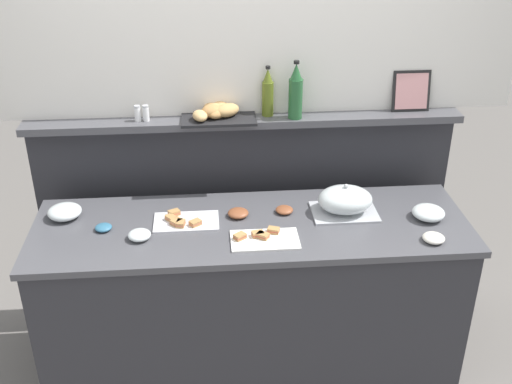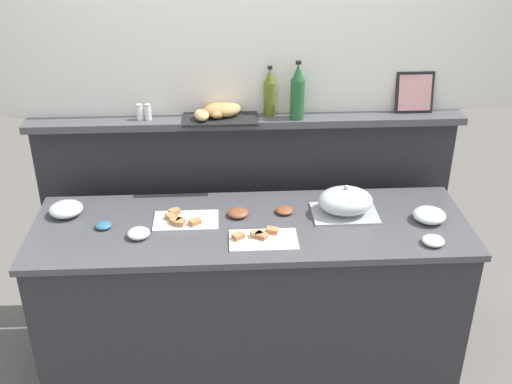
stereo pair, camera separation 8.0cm
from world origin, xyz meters
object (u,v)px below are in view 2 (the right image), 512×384
Objects in this scene: condiment_bowl_teal at (433,241)px; wine_bottle_green at (298,93)px; bread_basket at (219,112)px; sandwich_platter_front at (262,238)px; salt_shaker at (140,112)px; pepper_shaker at (148,112)px; sandwich_platter_rear at (184,220)px; framed_picture at (415,93)px; olive_oil_bottle at (270,94)px; condiment_bowl_red at (104,225)px; glass_bowl_large at (139,234)px; glass_bowl_small at (429,216)px; serving_cloche at (345,202)px; condiment_bowl_dark at (238,213)px; condiment_bowl_cream at (284,210)px; glass_bowl_medium at (66,210)px.

wine_bottle_green reaches higher than condiment_bowl_teal.
condiment_bowl_teal is at bearing -33.90° from bread_basket.
salt_shaker reaches higher than sandwich_platter_front.
condiment_bowl_teal reaches higher than sandwich_platter_front.
bread_basket is at bearing 0.05° from pepper_shaker.
framed_picture is (1.26, 0.45, 0.50)m from sandwich_platter_rear.
wine_bottle_green is 1.14× the size of olive_oil_bottle.
olive_oil_bottle reaches higher than sandwich_platter_rear.
olive_oil_bottle is at bearing 136.19° from condiment_bowl_teal.
sandwich_platter_front is 3.82× the size of salt_shaker.
condiment_bowl_red is at bearing -143.12° from bread_basket.
glass_bowl_small reaches higher than glass_bowl_large.
serving_cloche is 1.24m from condiment_bowl_red.
glass_bowl_large is at bearing -126.77° from bread_basket.
pepper_shaker is at bearing 153.91° from condiment_bowl_teal.
olive_oil_bottle is (0.68, 0.57, 0.51)m from glass_bowl_large.
condiment_bowl_teal and condiment_bowl_dark have the same top height.
sandwich_platter_rear is 0.53m from condiment_bowl_cream.
condiment_bowl_teal is at bearing -25.40° from salt_shaker.
framed_picture is (1.45, 0.04, 0.07)m from pepper_shaker.
condiment_bowl_teal is at bearing -43.81° from olive_oil_bottle.
glass_bowl_small is at bearing -23.67° from bread_basket.
olive_oil_bottle reaches higher than serving_cloche.
olive_oil_bottle is 0.80m from framed_picture.
glass_bowl_medium reaches higher than glass_bowl_small.
serving_cloche reaches higher than glass_bowl_large.
pepper_shaker is at bearing -177.54° from olive_oil_bottle.
sandwich_platter_front is 0.82m from olive_oil_bottle.
pepper_shaker is (-0.65, -0.03, -0.08)m from olive_oil_bottle.
wine_bottle_green is at bearing 12.73° from glass_bowl_medium.
framed_picture is (0.65, 0.06, -0.03)m from wine_bottle_green.
framed_picture reaches higher than sandwich_platter_rear.
framed_picture is (1.88, 0.34, 0.48)m from glass_bowl_medium.
glass_bowl_medium is 2.06× the size of condiment_bowl_red.
wine_bottle_green reaches higher than condiment_bowl_dark.
sandwich_platter_front is at bearing -5.82° from glass_bowl_large.
condiment_bowl_teal is 0.98m from condiment_bowl_dark.
glass_bowl_large is 0.69m from pepper_shaker.
glass_bowl_large is at bearing -27.84° from condiment_bowl_red.
serving_cloche is 3.69× the size of condiment_bowl_cream.
bread_basket reaches higher than condiment_bowl_red.
sandwich_platter_front is at bearing -117.69° from condiment_bowl_cream.
glass_bowl_medium is at bearing 170.25° from sandwich_platter_rear.
sandwich_platter_rear is 0.28m from condiment_bowl_dark.
bread_basket reaches higher than condiment_bowl_cream.
glass_bowl_large is 1.47m from glass_bowl_small.
sandwich_platter_rear is 0.90m from wine_bottle_green.
wine_bottle_green is at bearing 45.52° from condiment_bowl_dark.
condiment_bowl_cream is (1.14, -0.04, -0.02)m from glass_bowl_medium.
condiment_bowl_teal is at bearing -39.40° from serving_cloche.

